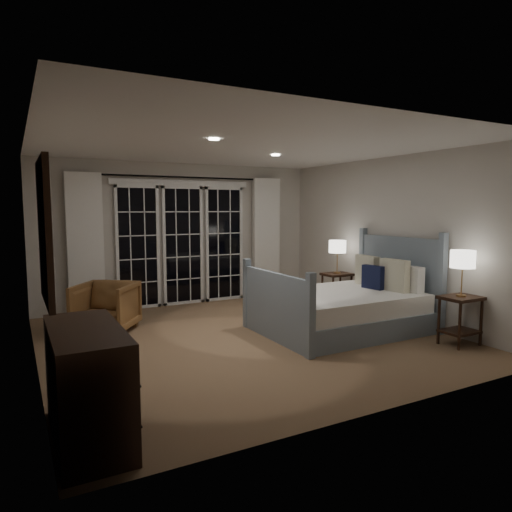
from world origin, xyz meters
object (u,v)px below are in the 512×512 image
lamp_right (337,247)px  dresser (87,383)px  nightstand_left (460,313)px  nightstand_right (337,285)px  lamp_left (463,260)px  armchair (106,307)px  bed (345,307)px

lamp_right → dresser: lamp_right is taller
nightstand_left → nightstand_right: size_ratio=1.02×
lamp_left → dresser: bearing=-176.6°
armchair → dresser: dresser is taller
nightstand_left → armchair: size_ratio=0.81×
bed → lamp_left: 1.67m
lamp_right → armchair: size_ratio=0.74×
bed → lamp_right: size_ratio=3.92×
bed → lamp_right: 1.59m
bed → lamp_left: bearing=-56.7°
dresser → armchair: bearing=77.6°
nightstand_right → armchair: 3.79m
nightstand_right → lamp_left: (0.03, -2.42, 0.68)m
lamp_left → armchair: 4.73m
nightstand_left → nightstand_right: nightstand_left is taller
bed → armchair: bearing=153.9°
lamp_right → nightstand_right: bearing=180.0°
lamp_right → dresser: (-4.43, -2.69, -0.63)m
lamp_right → armchair: lamp_right is taller
lamp_right → bed: bearing=-123.7°
nightstand_right → lamp_right: 0.66m
lamp_left → lamp_right: size_ratio=1.02×
nightstand_left → lamp_left: 0.67m
lamp_left → dresser: (-4.46, -0.26, -0.66)m
bed → dresser: size_ratio=1.86×
nightstand_left → dresser: 4.47m
lamp_left → armchair: lamp_left is taller
nightstand_left → lamp_left: size_ratio=1.07×
dresser → nightstand_left: bearing=3.4°
lamp_left → bed: bearing=123.3°
nightstand_right → armchair: bearing=175.7°
lamp_left → lamp_right: (-0.03, 2.42, -0.02)m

